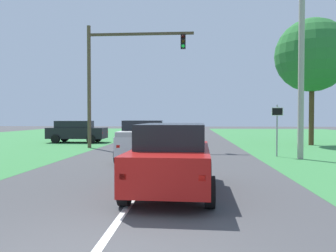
{
  "coord_description": "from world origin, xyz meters",
  "views": [
    {
      "loc": [
        1.41,
        -4.41,
        2.02
      ],
      "look_at": [
        0.09,
        14.66,
        1.53
      ],
      "focal_mm": 35.02,
      "sensor_mm": 36.0,
      "label": 1
    }
  ],
  "objects_px": {
    "traffic_light": "(115,68)",
    "utility_pole_right": "(301,74)",
    "keep_moving_sign": "(277,124)",
    "pickup_truck_lead": "(144,140)",
    "crossing_suv_far": "(77,131)",
    "red_suv_near": "(173,156)",
    "oak_tree_right": "(312,55)"
  },
  "relations": [
    {
      "from": "keep_moving_sign",
      "to": "crossing_suv_far",
      "type": "distance_m",
      "value": 16.17
    },
    {
      "from": "oak_tree_right",
      "to": "crossing_suv_far",
      "type": "bearing_deg",
      "value": 176.01
    },
    {
      "from": "pickup_truck_lead",
      "to": "oak_tree_right",
      "type": "distance_m",
      "value": 15.35
    },
    {
      "from": "red_suv_near",
      "to": "oak_tree_right",
      "type": "xyz_separation_m",
      "value": [
        9.29,
        15.74,
        5.56
      ]
    },
    {
      "from": "red_suv_near",
      "to": "crossing_suv_far",
      "type": "xyz_separation_m",
      "value": [
        -8.72,
        17.0,
        -0.05
      ]
    },
    {
      "from": "traffic_light",
      "to": "utility_pole_right",
      "type": "xyz_separation_m",
      "value": [
        10.32,
        -5.04,
        -1.15
      ]
    },
    {
      "from": "keep_moving_sign",
      "to": "oak_tree_right",
      "type": "xyz_separation_m",
      "value": [
        4.36,
        7.38,
        4.83
      ]
    },
    {
      "from": "traffic_light",
      "to": "keep_moving_sign",
      "type": "relative_size",
      "value": 3.02
    },
    {
      "from": "traffic_light",
      "to": "keep_moving_sign",
      "type": "height_order",
      "value": "traffic_light"
    },
    {
      "from": "red_suv_near",
      "to": "keep_moving_sign",
      "type": "relative_size",
      "value": 1.78
    },
    {
      "from": "traffic_light",
      "to": "keep_moving_sign",
      "type": "distance_m",
      "value": 10.9
    },
    {
      "from": "traffic_light",
      "to": "utility_pole_right",
      "type": "relative_size",
      "value": 0.98
    },
    {
      "from": "traffic_light",
      "to": "oak_tree_right",
      "type": "height_order",
      "value": "oak_tree_right"
    },
    {
      "from": "pickup_truck_lead",
      "to": "utility_pole_right",
      "type": "distance_m",
      "value": 8.24
    },
    {
      "from": "pickup_truck_lead",
      "to": "crossing_suv_far",
      "type": "xyz_separation_m",
      "value": [
        -6.97,
        10.36,
        -0.04
      ]
    },
    {
      "from": "crossing_suv_far",
      "to": "utility_pole_right",
      "type": "distance_m",
      "value": 17.68
    },
    {
      "from": "oak_tree_right",
      "to": "utility_pole_right",
      "type": "height_order",
      "value": "oak_tree_right"
    },
    {
      "from": "oak_tree_right",
      "to": "keep_moving_sign",
      "type": "bearing_deg",
      "value": -120.59
    },
    {
      "from": "keep_moving_sign",
      "to": "utility_pole_right",
      "type": "height_order",
      "value": "utility_pole_right"
    },
    {
      "from": "red_suv_near",
      "to": "pickup_truck_lead",
      "type": "height_order",
      "value": "pickup_truck_lead"
    },
    {
      "from": "traffic_light",
      "to": "red_suv_near",
      "type": "bearing_deg",
      "value": -70.17
    },
    {
      "from": "crossing_suv_far",
      "to": "utility_pole_right",
      "type": "relative_size",
      "value": 0.55
    },
    {
      "from": "pickup_truck_lead",
      "to": "oak_tree_right",
      "type": "xyz_separation_m",
      "value": [
        11.04,
        9.1,
        5.57
      ]
    },
    {
      "from": "keep_moving_sign",
      "to": "crossing_suv_far",
      "type": "bearing_deg",
      "value": 147.69
    },
    {
      "from": "traffic_light",
      "to": "keep_moving_sign",
      "type": "bearing_deg",
      "value": -23.61
    },
    {
      "from": "oak_tree_right",
      "to": "red_suv_near",
      "type": "bearing_deg",
      "value": -120.55
    },
    {
      "from": "pickup_truck_lead",
      "to": "crossing_suv_far",
      "type": "bearing_deg",
      "value": 123.95
    },
    {
      "from": "pickup_truck_lead",
      "to": "keep_moving_sign",
      "type": "height_order",
      "value": "keep_moving_sign"
    },
    {
      "from": "red_suv_near",
      "to": "utility_pole_right",
      "type": "xyz_separation_m",
      "value": [
        5.81,
        7.45,
        3.15
      ]
    },
    {
      "from": "crossing_suv_far",
      "to": "utility_pole_right",
      "type": "xyz_separation_m",
      "value": [
        14.54,
        -9.55,
        3.2
      ]
    },
    {
      "from": "traffic_light",
      "to": "crossing_suv_far",
      "type": "bearing_deg",
      "value": 133.09
    },
    {
      "from": "red_suv_near",
      "to": "pickup_truck_lead",
      "type": "xyz_separation_m",
      "value": [
        -1.75,
        6.64,
        -0.01
      ]
    }
  ]
}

